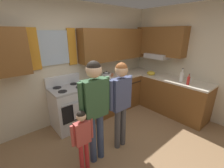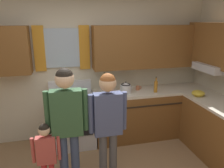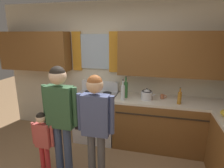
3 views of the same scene
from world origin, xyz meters
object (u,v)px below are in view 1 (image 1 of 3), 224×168
(adult_holding_child, at_px, (95,102))
(small_child, at_px, (83,135))
(bottle_sauce_red, at_px, (188,80))
(mixing_bowl, at_px, (151,73))
(mug_ceramic_white, at_px, (190,80))
(stove_oven, at_px, (70,106))
(adult_in_plaid, at_px, (121,97))
(bottle_oil_amber, at_px, (125,72))
(cup_terracotta, at_px, (112,75))
(bottle_tall_clear, at_px, (96,78))
(stovetop_kettle, at_px, (107,75))
(bottle_milk_white, at_px, (182,77))
(bottle_wine_green, at_px, (93,76))

(adult_holding_child, distance_m, small_child, 0.48)
(bottle_sauce_red, height_order, mixing_bowl, bottle_sauce_red)
(mug_ceramic_white, xyz_separation_m, small_child, (-2.61, 0.26, -0.32))
(stove_oven, xyz_separation_m, adult_in_plaid, (0.39, -1.15, 0.50))
(adult_in_plaid, bearing_deg, bottle_sauce_red, -11.48)
(bottle_oil_amber, height_order, adult_in_plaid, adult_in_plaid)
(stove_oven, bearing_deg, mug_ceramic_white, -33.09)
(bottle_sauce_red, height_order, small_child, bottle_sauce_red)
(cup_terracotta, height_order, small_child, small_child)
(bottle_tall_clear, relative_size, bottle_sauce_red, 1.49)
(bottle_oil_amber, relative_size, bottle_sauce_red, 1.16)
(stovetop_kettle, height_order, mixing_bowl, stovetop_kettle)
(bottle_oil_amber, height_order, mixing_bowl, bottle_oil_amber)
(bottle_sauce_red, relative_size, mug_ceramic_white, 1.95)
(bottle_oil_amber, distance_m, bottle_sauce_red, 1.47)
(bottle_milk_white, xyz_separation_m, cup_terracotta, (-0.93, 1.36, -0.08))
(adult_holding_child, relative_size, adult_in_plaid, 1.06)
(mug_ceramic_white, xyz_separation_m, mixing_bowl, (-0.14, 0.95, -0.00))
(bottle_wine_green, bearing_deg, bottle_oil_amber, -6.91)
(mixing_bowl, bearing_deg, bottle_sauce_red, -92.42)
(bottle_oil_amber, xyz_separation_m, bottle_tall_clear, (-0.93, -0.04, 0.03))
(bottle_tall_clear, bearing_deg, stove_oven, 161.76)
(bottle_wine_green, bearing_deg, cup_terracotta, 8.26)
(bottle_oil_amber, distance_m, adult_in_plaid, 1.49)
(bottle_milk_white, distance_m, adult_holding_child, 2.26)
(cup_terracotta, xyz_separation_m, small_child, (-1.60, -1.25, -0.31))
(stovetop_kettle, height_order, adult_in_plaid, adult_in_plaid)
(bottle_milk_white, bearing_deg, stovetop_kettle, 133.86)
(stove_oven, height_order, bottle_wine_green, bottle_wine_green)
(bottle_tall_clear, distance_m, cup_terracotta, 0.72)
(bottle_oil_amber, relative_size, bottle_wine_green, 0.73)
(stove_oven, bearing_deg, bottle_tall_clear, -18.24)
(stove_oven, relative_size, bottle_tall_clear, 3.00)
(adult_holding_child, distance_m, adult_in_plaid, 0.50)
(bottle_sauce_red, relative_size, adult_in_plaid, 0.16)
(stove_oven, distance_m, small_child, 1.26)
(mixing_bowl, distance_m, adult_holding_child, 2.30)
(bottle_tall_clear, distance_m, adult_in_plaid, 0.99)
(bottle_oil_amber, bearing_deg, small_child, -150.51)
(stovetop_kettle, xyz_separation_m, small_child, (-1.33, -1.14, -0.37))
(mug_ceramic_white, relative_size, mixing_bowl, 0.58)
(bottle_sauce_red, distance_m, mug_ceramic_white, 0.19)
(bottle_milk_white, distance_m, small_child, 2.56)
(stove_oven, distance_m, adult_holding_child, 1.27)
(small_child, bearing_deg, adult_in_plaid, 3.06)
(adult_in_plaid, bearing_deg, bottle_wine_green, 80.28)
(mug_ceramic_white, height_order, mixing_bowl, mixing_bowl)
(stove_oven, bearing_deg, small_child, -107.37)
(bottle_oil_amber, height_order, stovetop_kettle, bottle_oil_amber)
(bottle_sauce_red, distance_m, mixing_bowl, 0.99)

